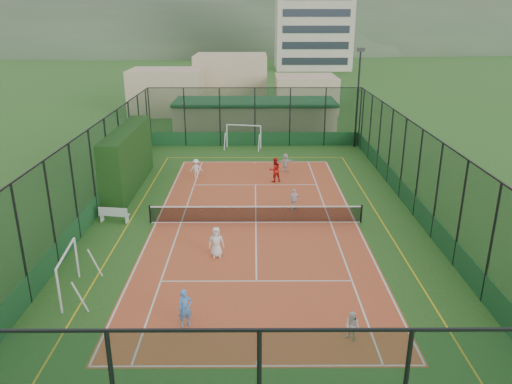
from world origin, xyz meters
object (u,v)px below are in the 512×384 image
at_px(child_far_right, 294,199).
at_px(child_near_right, 352,327).
at_px(child_near_left, 216,242).
at_px(child_far_back, 285,163).
at_px(futsal_goal_near, 68,274).
at_px(coach, 275,170).
at_px(child_near_mid, 185,308).
at_px(floodlight_ne, 358,99).
at_px(clubhouse, 255,117).
at_px(futsal_goal_far, 244,137).
at_px(child_far_left, 196,168).
at_px(white_bench, 114,214).

bearing_deg(child_far_right, child_near_right, 81.08).
relative_size(child_near_left, child_far_back, 1.09).
distance_m(futsal_goal_near, coach, 17.00).
bearing_deg(child_far_back, child_near_mid, 58.62).
bearing_deg(child_near_left, coach, 66.05).
height_order(floodlight_ne, clubhouse, floodlight_ne).
distance_m(futsal_goal_far, coach, 9.46).
xyz_separation_m(futsal_goal_far, child_near_left, (-0.91, -20.33, -0.23)).
bearing_deg(futsal_goal_far, floodlight_ne, 13.24).
bearing_deg(futsal_goal_far, coach, -64.79).
bearing_deg(child_far_left, white_bench, 57.89).
distance_m(floodlight_ne, coach, 12.42).
relative_size(futsal_goal_near, coach, 1.70).
xyz_separation_m(floodlight_ne, futsal_goal_far, (-9.56, -0.33, -3.14)).
xyz_separation_m(child_near_left, child_far_right, (4.11, 5.91, -0.09)).
relative_size(child_near_right, child_far_back, 0.83).
relative_size(futsal_goal_far, child_near_right, 2.71).
bearing_deg(child_far_left, child_far_back, -174.59).
height_order(clubhouse, white_bench, clubhouse).
distance_m(child_near_right, child_far_back, 19.92).
xyz_separation_m(white_bench, futsal_goal_near, (0.18, -7.51, 0.47)).
relative_size(futsal_goal_near, child_near_right, 2.57).
height_order(clubhouse, child_far_left, clubhouse).
xyz_separation_m(clubhouse, child_near_right, (3.32, -32.53, -1.00)).
bearing_deg(child_far_back, child_far_left, -4.79).
distance_m(white_bench, coach, 11.47).
xyz_separation_m(clubhouse, child_far_right, (2.24, -20.16, -0.91)).
height_order(white_bench, child_far_right, child_far_right).
bearing_deg(child_near_mid, floodlight_ne, 41.99).
xyz_separation_m(futsal_goal_near, child_far_right, (9.86, 9.21, -0.27)).
relative_size(floodlight_ne, futsal_goal_far, 2.71).
xyz_separation_m(white_bench, child_far_back, (9.98, 9.22, 0.22)).
bearing_deg(floodlight_ne, white_bench, -134.90).
relative_size(child_far_left, coach, 0.79).
distance_m(floodlight_ne, child_far_right, 16.44).
height_order(floodlight_ne, futsal_goal_near, floodlight_ne).
distance_m(white_bench, child_near_right, 15.41).
bearing_deg(child_near_left, child_far_left, 92.67).
distance_m(child_near_right, coach, 17.73).
height_order(child_near_mid, child_far_back, child_near_mid).
distance_m(futsal_goal_far, child_far_left, 8.89).
height_order(child_near_right, child_far_left, child_far_left).
distance_m(futsal_goal_near, child_far_right, 13.50).
height_order(floodlight_ne, white_bench, floodlight_ne).
bearing_deg(clubhouse, coach, -84.95).
relative_size(futsal_goal_far, child_far_right, 2.33).
xyz_separation_m(futsal_goal_near, child_near_mid, (5.01, -2.24, -0.19)).
relative_size(floodlight_ne, child_near_mid, 5.63).
distance_m(floodlight_ne, futsal_goal_near, 29.12).
bearing_deg(child_far_back, clubhouse, -97.44).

